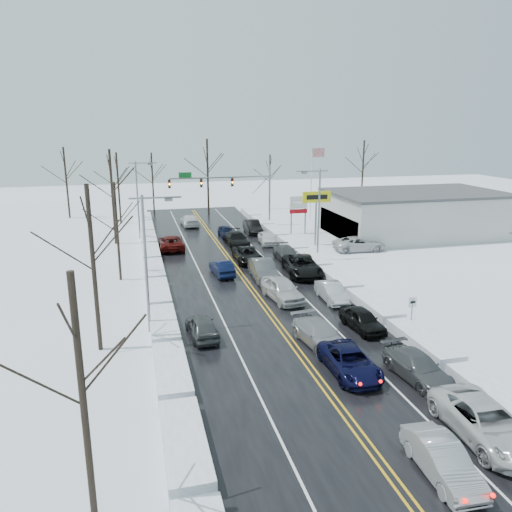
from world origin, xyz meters
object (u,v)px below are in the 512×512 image
object	(u,v)px
tires_plus_sign	(316,201)
flagpole	(312,178)
traffic_signal_mast	(232,185)
oncoming_car_0	(222,275)
dealership_building	(415,213)

from	to	relation	value
tires_plus_sign	flagpole	distance (m)	14.79
tires_plus_sign	flagpole	bearing A→B (deg)	71.56
traffic_signal_mast	oncoming_car_0	size ratio (longest dim) A/B	3.16
flagpole	oncoming_car_0	size ratio (longest dim) A/B	2.38
flagpole	dealership_building	bearing A→B (deg)	-53.73
tires_plus_sign	flagpole	size ratio (longest dim) A/B	0.60
dealership_building	oncoming_car_0	size ratio (longest dim) A/B	4.85
tires_plus_sign	dealership_building	size ratio (longest dim) A/B	0.29
tires_plus_sign	dealership_building	world-z (taller)	tires_plus_sign
dealership_building	oncoming_car_0	world-z (taller)	dealership_building
oncoming_car_0	dealership_building	bearing A→B (deg)	-161.73
traffic_signal_mast	flagpole	world-z (taller)	flagpole
dealership_building	traffic_signal_mast	bearing A→B (deg)	154.05
traffic_signal_mast	dealership_building	world-z (taller)	traffic_signal_mast
flagpole	dealership_building	distance (m)	15.24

